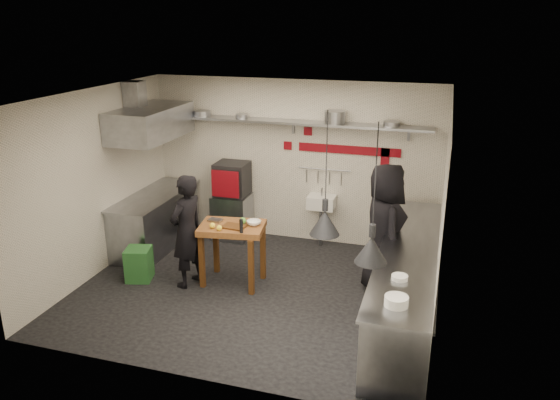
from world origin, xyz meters
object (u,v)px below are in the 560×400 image
(chef_right, at_px, (384,229))
(green_bin, at_px, (139,264))
(prep_table, at_px, (233,254))
(chef_left, at_px, (187,231))
(oven_stand, at_px, (232,216))
(combi_oven, at_px, (232,179))

(chef_right, bearing_deg, green_bin, 78.29)
(prep_table, relative_size, chef_right, 0.49)
(prep_table, height_order, chef_left, chef_left)
(chef_right, bearing_deg, oven_stand, 43.12)
(green_bin, relative_size, chef_right, 0.27)
(combi_oven, bearing_deg, chef_left, -89.09)
(combi_oven, height_order, green_bin, combi_oven)
(oven_stand, relative_size, chef_left, 0.48)
(combi_oven, distance_m, prep_table, 1.87)
(prep_table, height_order, chef_right, chef_right)
(prep_table, relative_size, chef_left, 0.55)
(combi_oven, relative_size, green_bin, 1.16)
(chef_left, height_order, chef_right, chef_right)
(oven_stand, bearing_deg, chef_right, -23.38)
(oven_stand, height_order, chef_left, chef_left)
(oven_stand, xyz_separation_m, chef_left, (0.05, -1.86, 0.44))
(oven_stand, distance_m, chef_right, 3.07)
(oven_stand, xyz_separation_m, green_bin, (-0.74, -1.94, -0.15))
(combi_oven, bearing_deg, oven_stand, -121.57)
(oven_stand, relative_size, chef_right, 0.43)
(prep_table, bearing_deg, chef_left, -167.68)
(prep_table, xyz_separation_m, chef_right, (2.13, 0.44, 0.48))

